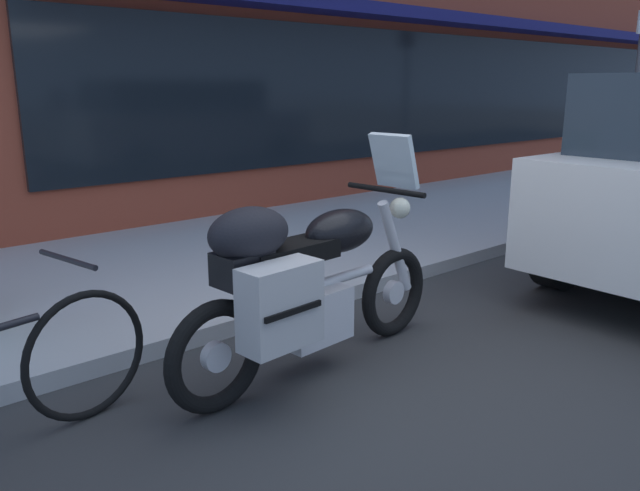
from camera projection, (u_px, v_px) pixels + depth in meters
The scene contains 4 objects.
ground_plane at pixel (413, 375), 3.77m from camera, with size 80.00×80.00×0.00m, color #303030.
sidewalk_curb at pixel (622, 176), 11.50m from camera, with size 30.00×3.15×0.12m.
touring_motorcycle at pixel (304, 280), 3.61m from camera, with size 2.10×0.76×1.39m.
parking_sign_pole at pixel (636, 85), 9.44m from camera, with size 0.44×0.07×2.64m.
Camera 1 is at (-2.69, -2.25, 1.68)m, focal length 35.36 mm.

